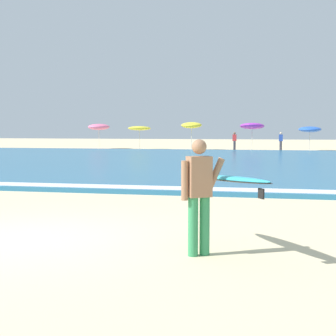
{
  "coord_description": "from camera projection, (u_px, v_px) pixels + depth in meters",
  "views": [
    {
      "loc": [
        4.17,
        -7.9,
        1.89
      ],
      "look_at": [
        2.06,
        1.99,
        1.1
      ],
      "focal_mm": 54.5,
      "sensor_mm": 36.0,
      "label": 1
    }
  ],
  "objects": [
    {
      "name": "ground_plane",
      "position": [
        26.0,
        239.0,
        8.72
      ],
      "size": [
        160.0,
        160.0,
        0.0
      ],
      "primitive_type": "plane",
      "color": "beige"
    },
    {
      "name": "sea",
      "position": [
        199.0,
        161.0,
        28.24
      ],
      "size": [
        120.0,
        28.0,
        0.14
      ],
      "primitive_type": "cube",
      "color": "teal",
      "rests_on": "ground"
    },
    {
      "name": "surf_foam",
      "position": [
        133.0,
        187.0,
        15.17
      ],
      "size": [
        120.0,
        0.87,
        0.01
      ],
      "primitive_type": "cube",
      "color": "white",
      "rests_on": "sea"
    },
    {
      "name": "surfer_with_board",
      "position": [
        213.0,
        186.0,
        7.59
      ],
      "size": [
        1.52,
        2.16,
        1.73
      ],
      "color": "#338E56",
      "rests_on": "ground"
    },
    {
      "name": "beach_umbrella_0",
      "position": [
        99.0,
        127.0,
        47.16
      ],
      "size": [
        1.99,
        2.0,
        2.31
      ],
      "color": "beige",
      "rests_on": "ground"
    },
    {
      "name": "beach_umbrella_1",
      "position": [
        139.0,
        128.0,
        45.52
      ],
      "size": [
        2.03,
        2.03,
        2.1
      ],
      "color": "beige",
      "rests_on": "ground"
    },
    {
      "name": "beach_umbrella_2",
      "position": [
        191.0,
        125.0,
        44.47
      ],
      "size": [
        1.79,
        1.83,
        2.49
      ],
      "color": "beige",
      "rests_on": "ground"
    },
    {
      "name": "beach_umbrella_3",
      "position": [
        252.0,
        126.0,
        42.62
      ],
      "size": [
        2.04,
        2.08,
        2.42
      ],
      "color": "beige",
      "rests_on": "ground"
    },
    {
      "name": "beach_umbrella_4",
      "position": [
        310.0,
        129.0,
        43.0
      ],
      "size": [
        1.88,
        1.9,
        2.08
      ],
      "color": "beige",
      "rests_on": "ground"
    },
    {
      "name": "beachgoer_near_row_left",
      "position": [
        281.0,
        141.0,
        41.78
      ],
      "size": [
        0.32,
        0.2,
        1.58
      ],
      "color": "#383842",
      "rests_on": "ground"
    },
    {
      "name": "beachgoer_near_row_mid",
      "position": [
        234.0,
        141.0,
        42.48
      ],
      "size": [
        0.32,
        0.2,
        1.58
      ],
      "color": "#383842",
      "rests_on": "ground"
    }
  ]
}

